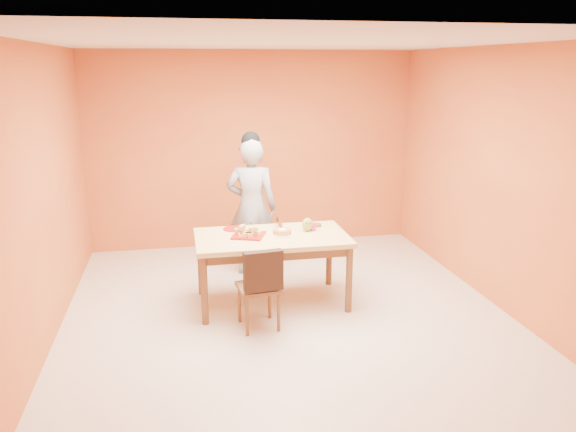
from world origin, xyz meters
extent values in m
plane|color=beige|center=(0.00, 0.00, 0.00)|extent=(5.00, 5.00, 0.00)
plane|color=silver|center=(0.00, 0.00, 2.70)|extent=(5.00, 5.00, 0.00)
plane|color=#C6692D|center=(0.00, 2.50, 1.35)|extent=(4.50, 0.00, 4.50)
plane|color=#C6692D|center=(-2.25, 0.00, 1.35)|extent=(0.00, 5.00, 5.00)
plane|color=#C6692D|center=(2.25, 0.00, 1.35)|extent=(0.00, 5.00, 5.00)
cube|color=tan|center=(-0.10, 0.37, 0.73)|extent=(1.60, 0.90, 0.05)
cube|color=brown|center=(-0.10, 0.37, 0.66)|extent=(1.48, 0.78, 0.10)
cylinder|color=brown|center=(-0.84, -0.02, 0.35)|extent=(0.07, 0.07, 0.71)
cylinder|color=brown|center=(-0.84, 0.76, 0.35)|extent=(0.07, 0.07, 0.71)
cylinder|color=brown|center=(0.64, -0.02, 0.35)|extent=(0.07, 0.07, 0.71)
cylinder|color=brown|center=(0.64, 0.76, 0.35)|extent=(0.07, 0.07, 0.71)
imported|color=gray|center=(-0.18, 1.32, 0.83)|extent=(0.69, 0.55, 1.67)
cube|color=#9B110E|center=(-0.34, 0.40, 0.77)|extent=(0.41, 0.41, 0.02)
cylinder|color=#9B110E|center=(-0.47, 0.68, 0.77)|extent=(0.25, 0.25, 0.01)
cylinder|color=silver|center=(0.02, 0.38, 0.77)|extent=(0.33, 0.33, 0.01)
cylinder|color=orange|center=(0.02, 0.38, 0.79)|extent=(0.23, 0.23, 0.04)
cube|color=white|center=(0.03, 0.56, 0.82)|extent=(0.08, 0.24, 0.01)
ellipsoid|color=olive|center=(0.31, 0.45, 0.83)|extent=(0.14, 0.12, 0.15)
cylinder|color=#DE217A|center=(0.38, 0.47, 0.80)|extent=(0.07, 0.07, 0.09)
cylinder|color=#361C0E|center=(0.45, 0.62, 0.78)|extent=(0.11, 0.11, 0.03)
camera|label=1|loc=(-1.02, -5.20, 2.50)|focal=35.00mm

